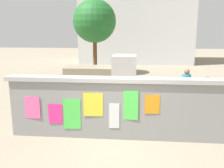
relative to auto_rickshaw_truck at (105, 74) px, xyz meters
The scene contains 10 objects.
ground 2.72m from the auto_rickshaw_truck, 64.45° to the left, with size 60.00×60.00×0.00m, color gray.
poster_wall 5.79m from the auto_rickshaw_truck, 79.01° to the right, with size 6.50×0.42×1.78m.
auto_rickshaw_truck is the anchor object (origin of this frame).
motorcycle 3.43m from the auto_rickshaw_truck, 99.52° to the right, with size 1.87×0.70×0.87m.
bicycle_near 5.08m from the auto_rickshaw_truck, 63.36° to the right, with size 1.69×0.46×0.95m.
bicycle_far 3.29m from the auto_rickshaw_truck, 65.99° to the right, with size 1.68×0.52×0.95m.
person_walking 4.48m from the auto_rickshaw_truck, 38.11° to the right, with size 0.42×0.42×1.62m.
person_bystander 5.78m from the auto_rickshaw_truck, 48.58° to the right, with size 0.37×0.37×1.62m.
tree_roadside 5.94m from the auto_rickshaw_truck, 104.72° to the left, with size 3.01×3.01×5.23m.
building_background 13.32m from the auto_rickshaw_truck, 83.06° to the left, with size 10.88×5.52×9.01m.
Camera 1 is at (0.41, -6.64, 3.03)m, focal length 39.28 mm.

